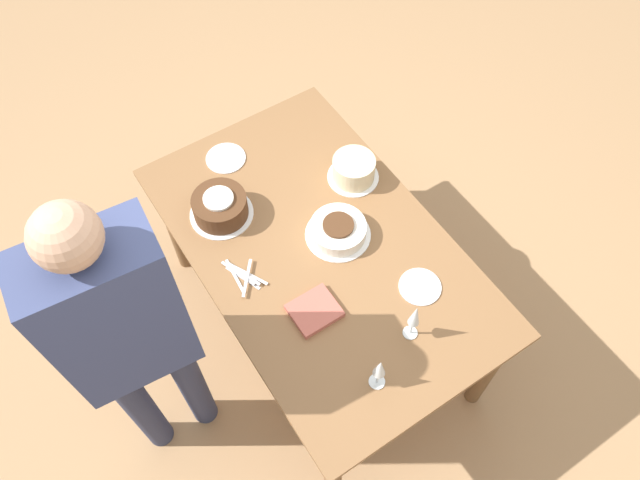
% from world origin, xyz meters
% --- Properties ---
extents(ground_plane, '(12.00, 12.00, 0.00)m').
position_xyz_m(ground_plane, '(0.00, 0.00, 0.00)').
color(ground_plane, '#A87F56').
extents(dining_table, '(1.56, 0.95, 0.75)m').
position_xyz_m(dining_table, '(0.00, 0.00, 0.64)').
color(dining_table, brown).
rests_on(dining_table, ground_plane).
extents(cake_center_white, '(0.27, 0.27, 0.08)m').
position_xyz_m(cake_center_white, '(-0.01, 0.09, 0.78)').
color(cake_center_white, white).
rests_on(cake_center_white, dining_table).
extents(cake_front_chocolate, '(0.27, 0.27, 0.12)m').
position_xyz_m(cake_front_chocolate, '(-0.36, -0.26, 0.80)').
color(cake_front_chocolate, white).
rests_on(cake_front_chocolate, dining_table).
extents(cake_back_decorated, '(0.22, 0.22, 0.11)m').
position_xyz_m(cake_back_decorated, '(-0.22, 0.32, 0.80)').
color(cake_back_decorated, white).
rests_on(cake_back_decorated, dining_table).
extents(wine_glass_near, '(0.06, 0.06, 0.21)m').
position_xyz_m(wine_glass_near, '(0.50, 0.07, 0.89)').
color(wine_glass_near, silver).
rests_on(wine_glass_near, dining_table).
extents(wine_glass_far, '(0.06, 0.06, 0.19)m').
position_xyz_m(wine_glass_far, '(0.59, -0.14, 0.88)').
color(wine_glass_far, silver).
rests_on(wine_glass_far, dining_table).
extents(dessert_plate_left, '(0.18, 0.18, 0.01)m').
position_xyz_m(dessert_plate_left, '(-0.62, -0.10, 0.75)').
color(dessert_plate_left, silver).
rests_on(dessert_plate_left, dining_table).
extents(dessert_plate_right, '(0.17, 0.17, 0.01)m').
position_xyz_m(dessert_plate_right, '(0.37, 0.22, 0.75)').
color(dessert_plate_right, silver).
rests_on(dessert_plate_right, dining_table).
extents(fork_pile, '(0.19, 0.12, 0.02)m').
position_xyz_m(fork_pile, '(-0.05, -0.33, 0.76)').
color(fork_pile, silver).
rests_on(fork_pile, dining_table).
extents(napkin_stack, '(0.16, 0.18, 0.03)m').
position_xyz_m(napkin_stack, '(0.23, -0.18, 0.76)').
color(napkin_stack, '#B75B4C').
rests_on(napkin_stack, dining_table).
extents(person_cutting, '(0.25, 0.42, 1.70)m').
position_xyz_m(person_cutting, '(0.07, -0.80, 1.03)').
color(person_cutting, '#2D334C').
rests_on(person_cutting, ground_plane).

